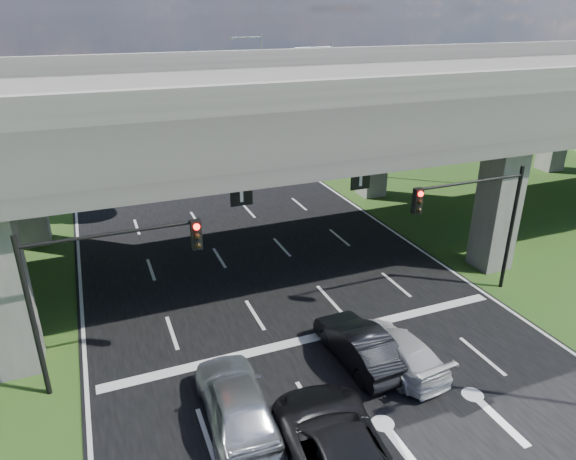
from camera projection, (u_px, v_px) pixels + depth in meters
ground at (358, 392)px, 17.88m from camera, size 160.00×160.00×0.00m
road at (263, 268)px, 26.40m from camera, size 18.00×120.00×0.03m
overpass at (247, 107)px, 24.97m from camera, size 80.00×15.00×10.00m
signal_right at (478, 212)px, 22.26m from camera, size 5.76×0.54×6.00m
signal_left at (98, 276)px, 16.91m from camera, size 5.76×0.54×6.00m
streetlight_far at (325, 100)px, 39.46m from camera, size 3.38×0.25×10.00m
streetlight_beyond at (258, 77)px, 53.09m from camera, size 3.38×0.25×10.00m
tree_left_far at (14, 93)px, 47.19m from camera, size 4.80×4.80×8.32m
tree_right_near at (336, 107)px, 44.42m from camera, size 4.20×4.20×7.28m
tree_right_mid at (326, 95)px, 52.39m from camera, size 3.91×3.90×6.76m
tree_right_far at (263, 81)px, 57.58m from camera, size 4.50×4.50×7.80m
car_silver at (236, 401)px, 16.25m from camera, size 2.25×5.07×1.70m
car_dark at (359, 344)px, 19.16m from camera, size 1.78×4.57×1.48m
car_white at (396, 349)px, 19.00m from camera, size 2.36×4.78×1.34m
car_trailing at (339, 452)px, 14.39m from camera, size 3.37×6.28×1.67m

